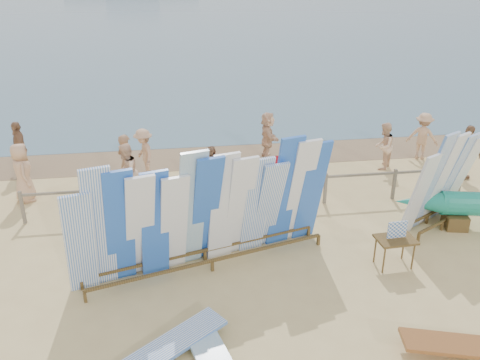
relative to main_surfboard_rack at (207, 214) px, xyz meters
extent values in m
plane|color=#D8BE7C|center=(1.47, -0.36, -1.30)|extent=(160.00, 160.00, 0.00)
cube|color=#816748|center=(1.47, 6.84, -1.30)|extent=(40.00, 2.60, 0.01)
cube|color=#746957|center=(1.47, 2.64, -0.50)|extent=(12.00, 0.06, 0.06)
cube|color=#746957|center=(-4.53, 2.64, -0.85)|extent=(0.08, 0.08, 0.90)
cube|color=#746957|center=(-2.53, 2.64, -0.85)|extent=(0.08, 0.08, 0.90)
cube|color=#746957|center=(-0.53, 2.64, -0.85)|extent=(0.08, 0.08, 0.90)
cube|color=#746957|center=(1.47, 2.64, -0.85)|extent=(0.08, 0.08, 0.90)
cube|color=#746957|center=(3.47, 2.64, -0.85)|extent=(0.08, 0.08, 0.90)
cube|color=#746957|center=(5.47, 2.64, -0.85)|extent=(0.08, 0.08, 0.90)
cube|color=#746957|center=(7.47, 2.64, -0.85)|extent=(0.08, 0.08, 0.90)
cube|color=brown|center=(0.06, -0.22, -1.04)|extent=(5.24, 1.52, 0.06)
cube|color=brown|center=(-0.07, 0.22, -1.04)|extent=(5.24, 1.52, 0.06)
cube|color=white|center=(-2.55, -0.71, -0.11)|extent=(0.72, 0.77, 2.39)
cube|color=white|center=(-2.17, -0.60, 0.13)|extent=(0.75, 0.86, 2.87)
cube|color=blue|center=(-1.79, -0.50, 0.07)|extent=(0.76, 0.89, 2.75)
cube|color=white|center=(-1.40, -0.39, 0.00)|extent=(0.80, 1.04, 2.60)
cube|color=blue|center=(-1.10, -0.31, -0.02)|extent=(0.70, 0.68, 2.57)
cube|color=white|center=(-0.72, -0.20, -0.09)|extent=(0.75, 0.86, 2.42)
cube|color=#81B0CF|center=(-0.34, -0.09, 0.15)|extent=(0.77, 0.94, 2.91)
cube|color=blue|center=(-0.04, -0.01, 0.07)|extent=(0.81, 1.08, 2.75)
cube|color=white|center=(0.34, 0.10, 0.06)|extent=(0.73, 0.78, 2.72)
cube|color=white|center=(0.73, 0.20, -0.01)|extent=(0.75, 0.88, 2.59)
cube|color=white|center=(1.11, 0.31, -0.06)|extent=(0.73, 0.80, 2.49)
cube|color=white|center=(1.41, 0.39, -0.13)|extent=(0.77, 0.94, 2.35)
cube|color=blue|center=(1.79, 0.50, 0.13)|extent=(0.74, 0.84, 2.87)
cube|color=white|center=(2.17, 0.61, 0.07)|extent=(0.76, 0.89, 2.75)
cube|color=blue|center=(2.47, 0.69, 0.03)|extent=(0.74, 0.82, 2.66)
cube|color=brown|center=(5.94, 0.74, -1.06)|extent=(1.75, 1.00, 0.06)
cube|color=brown|center=(5.73, 1.12, -1.06)|extent=(1.75, 1.00, 0.06)
cube|color=white|center=(5.03, 0.49, -0.17)|extent=(0.76, 0.77, 2.26)
cube|color=white|center=(5.44, 0.71, 0.04)|extent=(0.83, 0.90, 2.69)
cube|color=white|center=(5.85, 0.94, -0.01)|extent=(0.84, 0.92, 2.58)
cube|color=white|center=(6.26, 1.16, -0.07)|extent=(0.85, 0.94, 2.47)
cube|color=white|center=(6.59, 1.35, -0.12)|extent=(0.85, 0.95, 2.37)
cube|color=brown|center=(6.35, 0.86, -1.12)|extent=(0.65, 0.72, 0.37)
cone|color=#1B977E|center=(5.44, 1.06, -0.64)|extent=(1.35, 0.84, 0.58)
cube|color=brown|center=(4.06, -0.59, -0.63)|extent=(0.87, 0.64, 0.05)
cube|color=white|center=(4.06, -0.59, -0.39)|extent=(0.44, 0.06, 0.39)
cube|color=white|center=(-1.13, -2.76, -1.30)|extent=(2.56, 1.95, 0.26)
cube|color=#955828|center=(4.37, -3.46, -1.30)|extent=(2.75, 1.01, 0.36)
cube|color=red|center=(1.25, 3.38, -0.99)|extent=(0.70, 0.68, 0.05)
cube|color=red|center=(1.36, 3.58, -0.72)|extent=(0.55, 0.40, 0.53)
cube|color=red|center=(2.68, 3.41, -1.01)|extent=(0.67, 0.65, 0.05)
cube|color=red|center=(2.57, 3.60, -0.75)|extent=(0.51, 0.39, 0.50)
cube|color=red|center=(2.44, 3.35, -0.75)|extent=(0.56, 0.81, 0.55)
cube|color=red|center=(2.49, 3.65, -0.40)|extent=(0.47, 0.24, 0.35)
imported|color=#8C6042|center=(-1.97, 4.25, -0.43)|extent=(0.70, 0.70, 1.75)
imported|color=beige|center=(-1.95, 3.69, -0.48)|extent=(0.63, 0.89, 1.65)
imported|color=tan|center=(7.70, 5.48, -0.51)|extent=(1.09, 0.92, 1.59)
imported|color=beige|center=(2.56, 6.28, -0.50)|extent=(0.50, 1.50, 1.61)
imported|color=#8C6042|center=(0.41, 3.55, -0.54)|extent=(0.91, 0.91, 1.53)
imported|color=#8C6042|center=(8.20, 3.69, -0.45)|extent=(0.79, 1.09, 1.71)
imported|color=tan|center=(2.63, 3.24, -0.41)|extent=(0.97, 0.71, 1.79)
imported|color=#8C6042|center=(-5.34, 6.06, -0.45)|extent=(0.79, 1.09, 1.71)
imported|color=beige|center=(6.05, 4.83, -0.54)|extent=(0.75, 0.80, 1.53)
imported|color=tan|center=(-4.79, 4.05, -0.46)|extent=(0.64, 0.91, 1.69)
imported|color=tan|center=(-1.51, 5.20, -0.52)|extent=(0.70, 1.09, 1.57)
camera|label=1|loc=(-0.70, -9.59, 5.05)|focal=38.00mm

